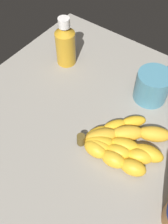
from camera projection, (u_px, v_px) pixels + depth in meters
ground_plane at (86, 142)px, 63.95cm from camera, size 72.47×79.20×4.18cm
banana_bunch at (121, 144)px, 59.26cm from camera, size 18.88×17.28×3.77cm
honey_bottle at (65, 44)px, 73.28cm from camera, size 5.79×5.79×14.94cm
coffee_mug at (153, 86)px, 66.79cm from camera, size 8.92×12.48×8.44cm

